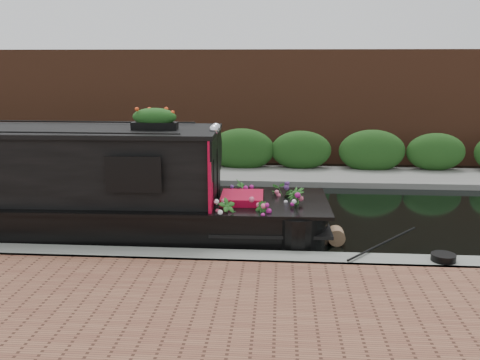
{
  "coord_description": "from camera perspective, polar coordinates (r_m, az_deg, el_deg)",
  "views": [
    {
      "loc": [
        1.43,
        -12.29,
        3.68
      ],
      "look_at": [
        0.53,
        -0.6,
        1.02
      ],
      "focal_mm": 40.0,
      "sensor_mm": 36.0,
      "label": 1
    }
  ],
  "objects": [
    {
      "name": "far_hedge",
      "position": [
        17.83,
        -0.3,
        0.9
      ],
      "size": [
        40.0,
        1.1,
        2.8
      ],
      "primitive_type": "cube",
      "color": "#1E4617",
      "rests_on": "ground"
    },
    {
      "name": "far_bank_path",
      "position": [
        16.95,
        -0.55,
        0.28
      ],
      "size": [
        40.0,
        2.4,
        0.34
      ],
      "primitive_type": "cube",
      "color": "slate",
      "rests_on": "ground"
    },
    {
      "name": "rope_fender",
      "position": [
        11.07,
        10.21,
        -5.88
      ],
      "size": [
        0.34,
        0.37,
        0.34
      ],
      "primitive_type": "cylinder",
      "rotation": [
        1.57,
        0.0,
        0.0
      ],
      "color": "#856346",
      "rests_on": "ground"
    },
    {
      "name": "near_bank_coping",
      "position": [
        9.82,
        -4.36,
        -9.25
      ],
      "size": [
        40.0,
        0.6,
        0.5
      ],
      "primitive_type": "cube",
      "color": "slate",
      "rests_on": "ground"
    },
    {
      "name": "far_brick_wall",
      "position": [
        19.88,
        0.19,
        2.15
      ],
      "size": [
        40.0,
        1.0,
        8.0
      ],
      "primitive_type": "cube",
      "color": "brown",
      "rests_on": "ground"
    },
    {
      "name": "narrowboat",
      "position": [
        12.2,
        -23.4,
        -1.52
      ],
      "size": [
        12.72,
        2.53,
        2.97
      ],
      "rotation": [
        0.0,
        0.0,
        0.02
      ],
      "color": "black",
      "rests_on": "ground"
    },
    {
      "name": "ground",
      "position": [
        12.91,
        -2.15,
        -3.77
      ],
      "size": [
        80.0,
        80.0,
        0.0
      ],
      "primitive_type": "plane",
      "color": "black",
      "rests_on": "ground"
    },
    {
      "name": "coiled_mooring_rope",
      "position": [
        10.03,
        20.87,
        -7.72
      ],
      "size": [
        0.43,
        0.43,
        0.12
      ],
      "primitive_type": "cylinder",
      "color": "black",
      "rests_on": "near_bank_coping"
    }
  ]
}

